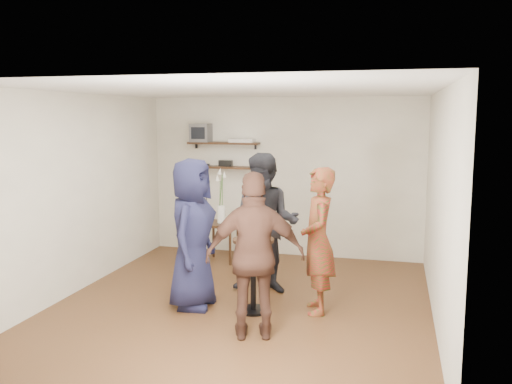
# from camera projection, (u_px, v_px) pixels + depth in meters

# --- Properties ---
(room) EXTENTS (4.58, 5.08, 2.68)m
(room) POSITION_uv_depth(u_px,v_px,m) (242.00, 200.00, 6.50)
(room) COLOR #4B2E18
(room) RESTS_ON ground
(shelf_upper) EXTENTS (1.20, 0.25, 0.04)m
(shelf_upper) POSITION_uv_depth(u_px,v_px,m) (224.00, 143.00, 8.95)
(shelf_upper) COLOR black
(shelf_upper) RESTS_ON room
(shelf_lower) EXTENTS (1.20, 0.25, 0.04)m
(shelf_lower) POSITION_uv_depth(u_px,v_px,m) (224.00, 167.00, 9.00)
(shelf_lower) COLOR black
(shelf_lower) RESTS_ON room
(crt_monitor) EXTENTS (0.32, 0.30, 0.30)m
(crt_monitor) POSITION_uv_depth(u_px,v_px,m) (201.00, 133.00, 9.02)
(crt_monitor) COLOR #59595B
(crt_monitor) RESTS_ON shelf_upper
(dvd_deck) EXTENTS (0.40, 0.24, 0.06)m
(dvd_deck) POSITION_uv_depth(u_px,v_px,m) (242.00, 141.00, 8.86)
(dvd_deck) COLOR silver
(dvd_deck) RESTS_ON shelf_upper
(radio) EXTENTS (0.22, 0.10, 0.10)m
(radio) POSITION_uv_depth(u_px,v_px,m) (226.00, 163.00, 8.98)
(radio) COLOR black
(radio) RESTS_ON shelf_lower
(power_strip) EXTENTS (0.30, 0.05, 0.03)m
(power_strip) POSITION_uv_depth(u_px,v_px,m) (201.00, 164.00, 9.15)
(power_strip) COLOR black
(power_strip) RESTS_ON shelf_lower
(side_table) EXTENTS (0.52, 0.52, 0.62)m
(side_table) POSITION_uv_depth(u_px,v_px,m) (221.00, 229.00, 8.59)
(side_table) COLOR black
(side_table) RESTS_ON room
(vase_lilies) EXTENTS (0.19, 0.19, 0.89)m
(vase_lilies) POSITION_uv_depth(u_px,v_px,m) (221.00, 205.00, 8.53)
(vase_lilies) COLOR white
(vase_lilies) RESTS_ON side_table
(drinks_table) EXTENTS (0.48, 0.48, 0.88)m
(drinks_table) POSITION_uv_depth(u_px,v_px,m) (253.00, 265.00, 6.35)
(drinks_table) COLOR black
(drinks_table) RESTS_ON room
(wine_glass_fl) EXTENTS (0.07, 0.07, 0.21)m
(wine_glass_fl) POSITION_uv_depth(u_px,v_px,m) (247.00, 227.00, 6.27)
(wine_glass_fl) COLOR silver
(wine_glass_fl) RESTS_ON drinks_table
(wine_glass_fr) EXTENTS (0.06, 0.06, 0.19)m
(wine_glass_fr) POSITION_uv_depth(u_px,v_px,m) (259.00, 228.00, 6.25)
(wine_glass_fr) COLOR silver
(wine_glass_fr) RESTS_ON drinks_table
(wine_glass_bl) EXTENTS (0.07, 0.07, 0.22)m
(wine_glass_bl) POSITION_uv_depth(u_px,v_px,m) (253.00, 225.00, 6.36)
(wine_glass_bl) COLOR silver
(wine_glass_bl) RESTS_ON drinks_table
(wine_glass_br) EXTENTS (0.07, 0.07, 0.22)m
(wine_glass_br) POSITION_uv_depth(u_px,v_px,m) (255.00, 226.00, 6.30)
(wine_glass_br) COLOR silver
(wine_glass_br) RESTS_ON drinks_table
(person_plaid) EXTENTS (0.55, 0.71, 1.72)m
(person_plaid) POSITION_uv_depth(u_px,v_px,m) (318.00, 241.00, 6.31)
(person_plaid) COLOR red
(person_plaid) RESTS_ON room
(person_dark) EXTENTS (0.92, 0.73, 1.83)m
(person_dark) POSITION_uv_depth(u_px,v_px,m) (266.00, 223.00, 7.03)
(person_dark) COLOR black
(person_dark) RESTS_ON room
(person_navy) EXTENTS (0.59, 0.89, 1.81)m
(person_navy) POSITION_uv_depth(u_px,v_px,m) (192.00, 234.00, 6.48)
(person_navy) COLOR #161733
(person_navy) RESTS_ON room
(person_brown) EXTENTS (1.10, 0.70, 1.75)m
(person_brown) POSITION_uv_depth(u_px,v_px,m) (255.00, 256.00, 5.56)
(person_brown) COLOR #42261C
(person_brown) RESTS_ON room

